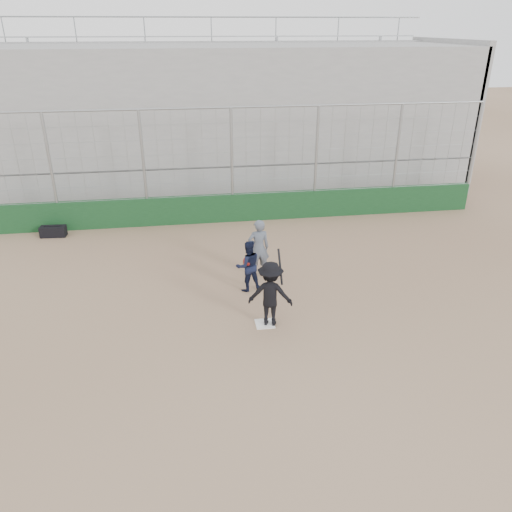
{
  "coord_description": "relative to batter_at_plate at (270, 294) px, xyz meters",
  "views": [
    {
      "loc": [
        -1.71,
        -9.95,
        6.48
      ],
      "look_at": [
        0.0,
        1.4,
        1.15
      ],
      "focal_mm": 35.0,
      "sensor_mm": 36.0,
      "label": 1
    }
  ],
  "objects": [
    {
      "name": "catcher_crouched",
      "position": [
        -0.29,
        1.73,
        -0.32
      ],
      "size": [
        0.81,
        0.7,
        0.99
      ],
      "color": "black",
      "rests_on": "ground"
    },
    {
      "name": "ground",
      "position": [
        -0.13,
        -0.01,
        -0.81
      ],
      "size": [
        90.0,
        90.0,
        0.0
      ],
      "primitive_type": "plane",
      "color": "brown",
      "rests_on": "ground"
    },
    {
      "name": "umpire",
      "position": [
        0.12,
        2.56,
        -0.05
      ],
      "size": [
        0.65,
        0.46,
        1.51
      ],
      "primitive_type": "imported",
      "rotation": [
        0.0,
        0.0,
        3.24
      ],
      "color": "#4D5662",
      "rests_on": "ground"
    },
    {
      "name": "equipment_bag",
      "position": [
        -6.27,
        6.42,
        -0.63
      ],
      "size": [
        0.86,
        0.42,
        0.39
      ],
      "color": "black",
      "rests_on": "ground"
    },
    {
      "name": "backstop",
      "position": [
        -0.13,
        6.99,
        0.15
      ],
      "size": [
        18.1,
        0.25,
        4.04
      ],
      "color": "#113619",
      "rests_on": "ground"
    },
    {
      "name": "bleachers",
      "position": [
        -0.13,
        11.94,
        2.12
      ],
      "size": [
        20.25,
        6.7,
        6.98
      ],
      "color": "gray",
      "rests_on": "ground"
    },
    {
      "name": "batter_at_plate",
      "position": [
        0.0,
        0.0,
        0.0
      ],
      "size": [
        1.16,
        0.86,
        1.78
      ],
      "color": "black",
      "rests_on": "ground"
    },
    {
      "name": "home_plate",
      "position": [
        -0.13,
        -0.01,
        -0.8
      ],
      "size": [
        0.44,
        0.44,
        0.02
      ],
      "primitive_type": "cube",
      "color": "white",
      "rests_on": "ground"
    }
  ]
}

